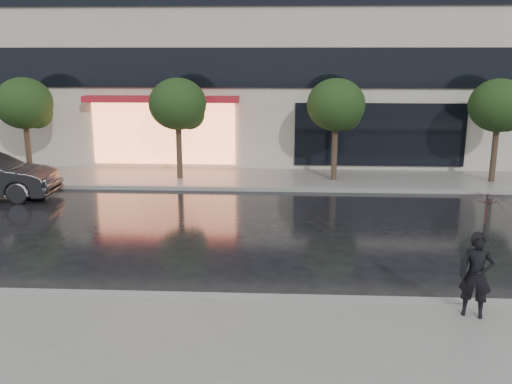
{
  "coord_description": "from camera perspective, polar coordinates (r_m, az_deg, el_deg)",
  "views": [
    {
      "loc": [
        1.13,
        -11.67,
        4.95
      ],
      "look_at": [
        0.38,
        2.66,
        1.4
      ],
      "focal_mm": 40.0,
      "sensor_mm": 36.0,
      "label": 1
    }
  ],
  "objects": [
    {
      "name": "curb_far",
      "position": [
        20.78,
        -0.19,
        0.32
      ],
      "size": [
        60.0,
        0.25,
        0.14
      ],
      "primitive_type": "cube",
      "color": "gray",
      "rests_on": "ground"
    },
    {
      "name": "tree_mid_west",
      "position": [
        22.17,
        -7.66,
        8.53
      ],
      "size": [
        2.2,
        2.2,
        3.99
      ],
      "color": "#33261C",
      "rests_on": "ground"
    },
    {
      "name": "sidewalk_near",
      "position": [
        9.8,
        -4.17,
        -16.07
      ],
      "size": [
        60.0,
        4.5,
        0.12
      ],
      "primitive_type": "cube",
      "color": "slate",
      "rests_on": "ground"
    },
    {
      "name": "tree_far_east",
      "position": [
        23.19,
        23.22,
        7.77
      ],
      "size": [
        2.2,
        2.2,
        3.99
      ],
      "color": "#33261C",
      "rests_on": "ground"
    },
    {
      "name": "tree_far_west",
      "position": [
        24.01,
        -22.03,
        8.05
      ],
      "size": [
        2.2,
        2.2,
        3.99
      ],
      "color": "#33261C",
      "rests_on": "ground"
    },
    {
      "name": "curb_near",
      "position": [
        11.79,
        -2.81,
        -10.58
      ],
      "size": [
        60.0,
        0.25,
        0.14
      ],
      "primitive_type": "cube",
      "color": "gray",
      "rests_on": "ground"
    },
    {
      "name": "pedestrian_with_umbrella",
      "position": [
        11.13,
        21.73,
        -3.9
      ],
      "size": [
        1.3,
        1.32,
        2.39
      ],
      "rotation": [
        0.0,
        0.0,
        -0.34
      ],
      "color": "black",
      "rests_on": "sidewalk_near"
    },
    {
      "name": "ground",
      "position": [
        12.73,
        -2.35,
        -9.0
      ],
      "size": [
        120.0,
        120.0,
        0.0
      ],
      "primitive_type": "plane",
      "color": "black",
      "rests_on": "ground"
    },
    {
      "name": "tree_mid_east",
      "position": [
        21.88,
        8.15,
        8.44
      ],
      "size": [
        2.2,
        2.2,
        3.99
      ],
      "color": "#33261C",
      "rests_on": "ground"
    },
    {
      "name": "sidewalk_far",
      "position": [
        22.49,
        0.06,
        1.34
      ],
      "size": [
        60.0,
        3.5,
        0.12
      ],
      "primitive_type": "cube",
      "color": "slate",
      "rests_on": "ground"
    }
  ]
}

